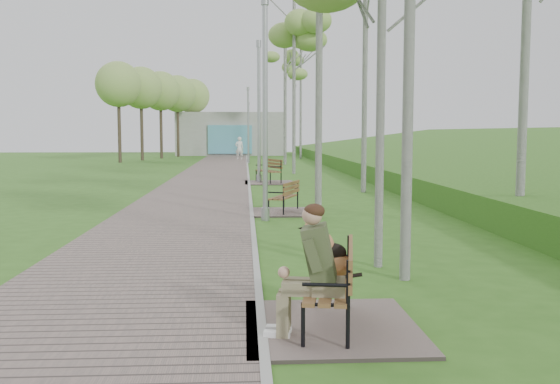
# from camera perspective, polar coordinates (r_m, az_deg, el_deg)

# --- Properties ---
(ground) EXTENTS (120.00, 120.00, 0.00)m
(ground) POSITION_cam_1_polar(r_m,az_deg,el_deg) (9.02, -2.07, -8.12)
(ground) COLOR #33611C
(ground) RESTS_ON ground
(walkway) EXTENTS (3.50, 67.00, 0.04)m
(walkway) POSITION_cam_1_polar(r_m,az_deg,el_deg) (30.38, -6.22, 1.46)
(walkway) COLOR #6A5B55
(walkway) RESTS_ON ground
(kerb) EXTENTS (0.10, 67.00, 0.05)m
(kerb) POSITION_cam_1_polar(r_m,az_deg,el_deg) (30.34, -2.91, 1.49)
(kerb) COLOR #999993
(kerb) RESTS_ON ground
(embankment) EXTENTS (14.00, 70.00, 1.60)m
(embankment) POSITION_cam_1_polar(r_m,az_deg,el_deg) (31.30, 19.65, 1.26)
(embankment) COLOR #447C27
(embankment) RESTS_ON ground
(building_north) EXTENTS (10.00, 5.20, 4.00)m
(building_north) POSITION_cam_1_polar(r_m,az_deg,el_deg) (59.75, -4.54, 5.32)
(building_north) COLOR #9E9E99
(building_north) RESTS_ON ground
(bench_main) EXTENTS (1.85, 2.06, 1.61)m
(bench_main) POSITION_cam_1_polar(r_m,az_deg,el_deg) (6.75, 4.01, -8.80)
(bench_main) COLOR #6A5B55
(bench_main) RESTS_ON ground
(bench_second) EXTENTS (1.69, 1.88, 1.04)m
(bench_second) POSITION_cam_1_polar(r_m,az_deg,el_deg) (16.45, 0.35, -1.27)
(bench_second) COLOR #6A5B55
(bench_second) RESTS_ON ground
(bench_third) EXTENTS (2.04, 2.27, 1.25)m
(bench_third) POSITION_cam_1_polar(r_m,az_deg,el_deg) (26.16, -1.06, 1.33)
(bench_third) COLOR #6A5B55
(bench_third) RESTS_ON ground
(lamp_post_near) EXTENTS (0.21, 0.21, 5.34)m
(lamp_post_near) POSITION_cam_1_polar(r_m,az_deg,el_deg) (14.90, -1.37, 6.92)
(lamp_post_near) COLOR #9B9EA3
(lamp_post_near) RESTS_ON ground
(lamp_post_second) EXTENTS (0.23, 0.23, 5.93)m
(lamp_post_second) POSITION_cam_1_polar(r_m,az_deg,el_deg) (26.28, -1.94, 6.87)
(lamp_post_second) COLOR #9B9EA3
(lamp_post_second) RESTS_ON ground
(lamp_post_third) EXTENTS (0.20, 0.20, 5.25)m
(lamp_post_third) POSITION_cam_1_polar(r_m,az_deg,el_deg) (43.42, -2.93, 5.89)
(lamp_post_third) COLOR #9B9EA3
(lamp_post_third) RESTS_ON ground
(lamp_post_far) EXTENTS (0.18, 0.18, 4.57)m
(lamp_post_far) POSITION_cam_1_polar(r_m,az_deg,el_deg) (51.01, -2.88, 5.46)
(lamp_post_far) COLOR #9B9EA3
(lamp_post_far) RESTS_ON ground
(pedestrian_near) EXTENTS (0.72, 0.54, 1.79)m
(pedestrian_near) POSITION_cam_1_polar(r_m,az_deg,el_deg) (48.72, -3.73, 4.00)
(pedestrian_near) COLOR white
(pedestrian_near) RESTS_ON ground
(birch_mid_c) EXTENTS (2.67, 2.67, 9.53)m
(birch_mid_c) POSITION_cam_1_polar(r_m,az_deg,el_deg) (32.60, 1.30, 14.92)
(birch_mid_c) COLOR silver
(birch_mid_c) RESTS_ON ground
(birch_far_b) EXTENTS (2.79, 2.79, 9.36)m
(birch_far_b) POSITION_cam_1_polar(r_m,az_deg,el_deg) (41.63, 0.47, 12.67)
(birch_far_b) COLOR silver
(birch_far_b) RESTS_ON ground
(birch_distant_b) EXTENTS (2.78, 2.78, 10.80)m
(birch_distant_b) POSITION_cam_1_polar(r_m,az_deg,el_deg) (50.83, 1.92, 12.64)
(birch_distant_b) COLOR silver
(birch_distant_b) RESTS_ON ground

